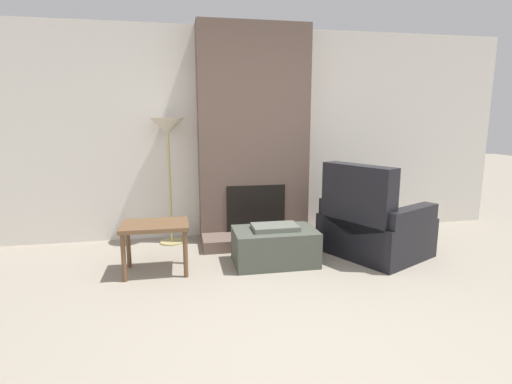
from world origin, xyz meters
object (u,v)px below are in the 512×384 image
(armchair, at_px, (371,228))
(side_table, at_px, (155,231))
(ottoman, at_px, (275,246))
(floor_lamp_left, at_px, (168,134))

(armchair, relative_size, side_table, 1.99)
(ottoman, relative_size, side_table, 1.32)
(armchair, xyz_separation_m, side_table, (-2.32, -0.07, 0.11))
(side_table, bearing_deg, armchair, 1.84)
(side_table, distance_m, floor_lamp_left, 1.31)
(ottoman, xyz_separation_m, floor_lamp_left, (-1.07, 0.92, 1.13))
(side_table, bearing_deg, ottoman, 0.54)
(ottoman, bearing_deg, armchair, 3.24)
(ottoman, distance_m, side_table, 1.23)
(ottoman, height_order, armchair, armchair)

